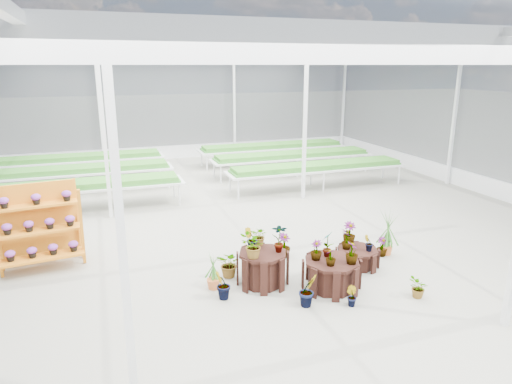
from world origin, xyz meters
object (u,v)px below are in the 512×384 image
object	(u,v)px
plinth_mid	(331,274)
shelf_rack	(40,228)
plinth_tall	(263,268)
plinth_low	(357,258)

from	to	relation	value
plinth_mid	shelf_rack	xyz separation A→B (m)	(-5.36, 2.86, 0.60)
plinth_tall	shelf_rack	world-z (taller)	shelf_rack
plinth_low	shelf_rack	bearing A→B (deg)	161.29
plinth_low	shelf_rack	distance (m)	6.75
plinth_mid	shelf_rack	world-z (taller)	shelf_rack
plinth_tall	shelf_rack	distance (m)	4.77
shelf_rack	plinth_low	bearing A→B (deg)	-25.51
plinth_mid	plinth_low	bearing A→B (deg)	34.99
plinth_mid	plinth_tall	bearing A→B (deg)	153.43
plinth_tall	plinth_mid	xyz separation A→B (m)	(1.20, -0.60, -0.05)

